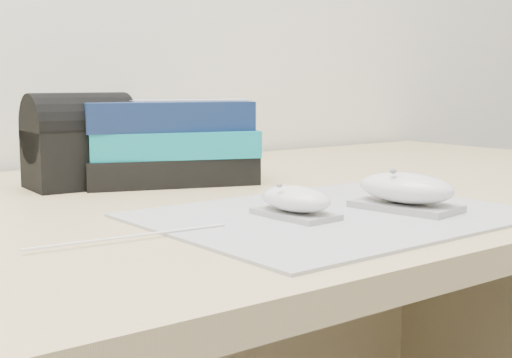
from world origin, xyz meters
TOP-DOWN VIEW (x-y plane):
  - desk at (0.00, 1.64)m, footprint 1.60×0.80m
  - mousepad at (-0.02, 1.37)m, footprint 0.40×0.32m
  - mouse_rear at (-0.07, 1.38)m, footprint 0.06×0.10m
  - mouse_front at (0.06, 1.34)m, footprint 0.08×0.13m
  - usb_cable at (-0.25, 1.40)m, footprint 0.20×0.02m
  - book_stack at (-0.02, 1.74)m, footprint 0.29×0.27m
  - pouch at (-0.15, 1.75)m, footprint 0.14×0.10m

SIDE VIEW (x-z plane):
  - desk at x=0.00m, z-range 0.13..0.86m
  - mousepad at x=-0.02m, z-range 0.73..0.73m
  - usb_cable at x=-0.25m, z-range 0.73..0.74m
  - mouse_rear at x=-0.07m, z-range 0.73..0.77m
  - mouse_front at x=0.06m, z-range 0.73..0.78m
  - book_stack at x=-0.02m, z-range 0.73..0.85m
  - pouch at x=-0.15m, z-range 0.73..0.86m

